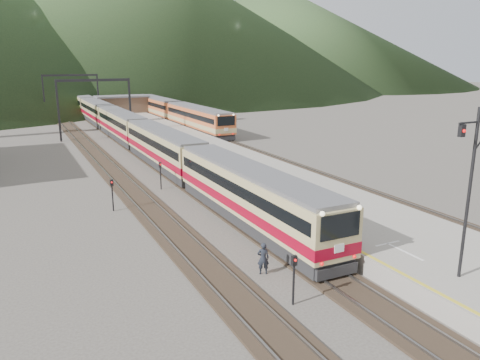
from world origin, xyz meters
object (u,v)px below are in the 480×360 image
main_train (122,126)px  signal_mast (471,177)px  worker (263,258)px  second_train (176,112)px

main_train → signal_mast: bearing=-85.5°
main_train → worker: bearing=-93.6°
worker → main_train: bearing=-71.5°
main_train → worker: (-2.74, -43.87, -1.06)m
second_train → main_train: bearing=-134.0°
signal_mast → worker: (-6.61, 5.86, -4.69)m
second_train → signal_mast: size_ratio=5.42×
main_train → signal_mast: signal_mast is taller
second_train → worker: 57.59m
main_train → second_train: (11.50, 11.91, 0.16)m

